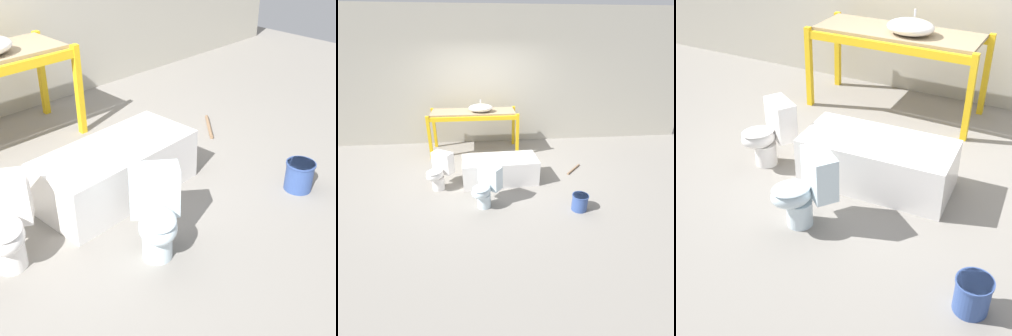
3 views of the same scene
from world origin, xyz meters
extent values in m
plane|color=gray|center=(0.00, 0.00, 0.00)|extent=(12.00, 12.00, 0.00)
cube|color=yellow|center=(0.71, 0.81, 0.50)|extent=(0.07, 0.07, 0.99)
cube|color=yellow|center=(0.71, 1.55, 0.50)|extent=(0.07, 0.07, 0.99)
cube|color=white|center=(0.20, -0.43, 0.24)|extent=(1.44, 0.72, 0.47)
cube|color=beige|center=(0.20, -0.43, 0.38)|extent=(1.36, 0.64, 0.20)
cylinder|color=silver|center=(-0.13, -1.28, 0.12)|extent=(0.22, 0.22, 0.23)
ellipsoid|color=silver|center=(-0.17, -1.33, 0.31)|extent=(0.43, 0.45, 0.19)
ellipsoid|color=#9FAFB7|center=(-0.17, -1.33, 0.38)|extent=(0.41, 0.42, 0.03)
cube|color=silver|center=(-0.02, -1.13, 0.46)|extent=(0.41, 0.38, 0.39)
cylinder|color=white|center=(-0.95, -0.62, 0.12)|extent=(0.22, 0.22, 0.23)
ellipsoid|color=white|center=(-0.99, -0.67, 0.31)|extent=(0.42, 0.44, 0.19)
ellipsoid|color=beige|center=(-0.99, -0.67, 0.38)|extent=(0.40, 0.42, 0.03)
cube|color=white|center=(-0.85, -0.46, 0.46)|extent=(0.41, 0.36, 0.39)
cylinder|color=#334C8C|center=(1.40, -1.52, 0.13)|extent=(0.25, 0.25, 0.27)
cylinder|color=#334C8C|center=(1.40, -1.52, 0.26)|extent=(0.26, 0.26, 0.02)
cylinder|color=#8C6B4C|center=(1.79, -0.13, 0.02)|extent=(0.40, 0.43, 0.04)
camera|label=1|loc=(-1.95, -3.21, 2.34)|focal=50.00mm
camera|label=2|loc=(-0.14, -4.91, 2.50)|focal=28.00mm
camera|label=3|loc=(1.64, -3.86, 2.58)|focal=50.00mm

